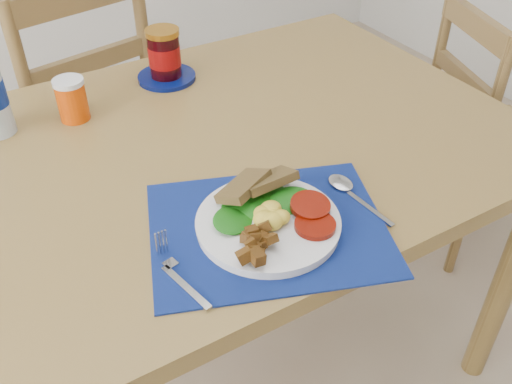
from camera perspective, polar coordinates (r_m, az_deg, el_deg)
table at (r=1.23m, az=-6.05°, el=1.15°), size 1.40×0.90×0.75m
chair_far at (r=1.82m, az=-17.36°, el=9.34°), size 0.50×0.48×1.14m
chair_end at (r=1.90m, az=21.87°, el=7.73°), size 0.46×0.47×1.01m
placemat at (r=0.98m, az=1.20°, el=-3.63°), size 0.48×0.43×0.00m
breakfast_plate at (r=0.96m, az=1.08°, el=-3.01°), size 0.24×0.24×0.06m
fork at (r=0.91m, az=-8.03°, el=-7.94°), size 0.03×0.16×0.00m
spoon at (r=1.06m, az=9.36°, el=0.06°), size 0.04×0.17×0.00m
juice_glass at (r=1.32m, az=-17.92°, el=8.69°), size 0.06×0.06×0.09m
jam_on_saucer at (r=1.43m, az=-9.12°, el=13.12°), size 0.14×0.14×0.13m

